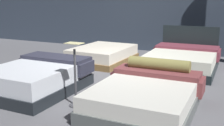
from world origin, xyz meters
TOP-DOWN VIEW (x-y plane):
  - ground_plane at (0.00, 0.00)m, footprint 18.00×18.00m
  - showroom_back_wall at (0.00, 3.62)m, footprint 18.00×0.06m
  - bed_0 at (-1.11, -1.53)m, footprint 1.57×1.94m
  - bed_1 at (1.13, -1.49)m, footprint 1.67×1.99m
  - bed_2 at (-1.12, 1.31)m, footprint 1.51×1.98m
  - bed_3 at (1.14, 1.41)m, footprint 1.73×2.13m
  - price_sign at (0.00, -1.87)m, footprint 0.28×0.24m

SIDE VIEW (x-z plane):
  - ground_plane at x=0.00m, z-range -0.02..0.00m
  - bed_2 at x=-1.12m, z-range 0.00..0.44m
  - bed_1 at x=1.13m, z-range -0.12..0.61m
  - bed_3 at x=1.14m, z-range -0.26..0.78m
  - bed_0 at x=-1.11m, z-range -0.03..0.57m
  - price_sign at x=0.00m, z-range -0.12..0.97m
  - showroom_back_wall at x=0.00m, z-range 0.00..3.50m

